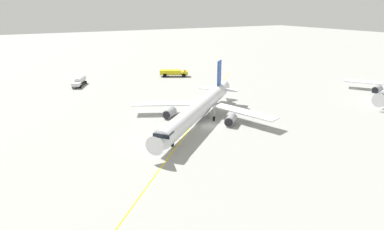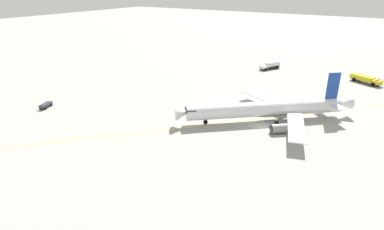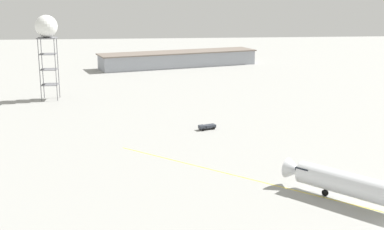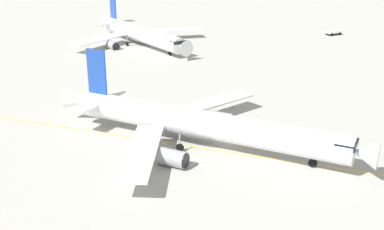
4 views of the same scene
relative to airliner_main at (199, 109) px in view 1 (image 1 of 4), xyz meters
The scene contains 5 objects.
ground_plane 5.08m from the airliner_main, 85.18° to the right, with size 600.00×600.00×0.00m, color #9E9E99.
airliner_main is the anchor object (origin of this frame).
fire_tender_truck 52.29m from the airliner_main, 70.81° to the left, with size 10.71×7.53×2.50m.
fuel_tanker_truck 53.50m from the airliner_main, 108.66° to the left, with size 6.42×9.23×2.87m.
taxiway_centreline 3.12m from the airliner_main, 168.52° to the left, with size 81.98×89.15×0.01m.
Camera 1 is at (-36.87, -59.11, 25.58)m, focal length 31.05 mm.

